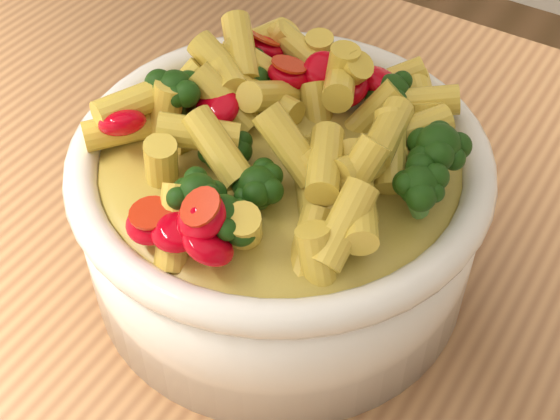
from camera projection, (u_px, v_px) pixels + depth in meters
The scene contains 3 objects.
table at pixel (222, 338), 0.65m from camera, with size 1.20×0.80×0.90m.
serving_bowl at pixel (280, 209), 0.53m from camera, with size 0.27×0.27×0.12m.
pasta_salad at pixel (280, 126), 0.48m from camera, with size 0.22×0.22×0.05m.
Camera 1 is at (0.24, -0.29, 1.34)m, focal length 50.00 mm.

